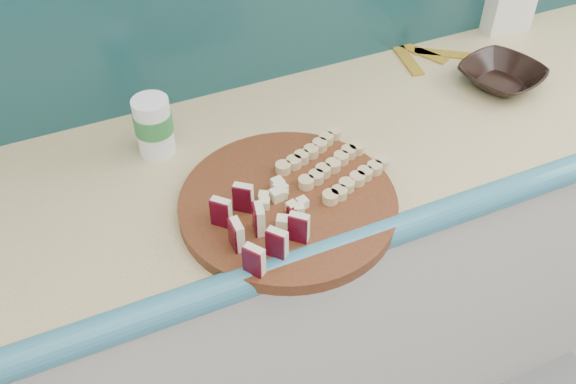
# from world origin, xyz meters

# --- Properties ---
(kitchen_counter) EXTENTS (2.20, 0.63, 0.91)m
(kitchen_counter) POSITION_xyz_m (0.10, 1.50, 0.46)
(kitchen_counter) COLOR silver
(kitchen_counter) RESTS_ON ground
(cutting_board) EXTENTS (0.55, 0.55, 0.03)m
(cutting_board) POSITION_xyz_m (-0.15, 1.34, 0.92)
(cutting_board) COLOR #49220F
(cutting_board) RESTS_ON kitchen_counter
(apple_wedges) EXTENTS (0.15, 0.19, 0.06)m
(apple_wedges) POSITION_xyz_m (-0.24, 1.27, 0.97)
(apple_wedges) COLOR beige
(apple_wedges) RESTS_ON cutting_board
(apple_chunks) EXTENTS (0.07, 0.08, 0.02)m
(apple_chunks) POSITION_xyz_m (-0.17, 1.33, 0.95)
(apple_chunks) COLOR #FFF4CB
(apple_chunks) RESTS_ON cutting_board
(banana_slices) EXTENTS (0.22, 0.21, 0.02)m
(banana_slices) POSITION_xyz_m (-0.03, 1.38, 0.95)
(banana_slices) COLOR #CDB57D
(banana_slices) RESTS_ON cutting_board
(brown_bowl) EXTENTS (0.24, 0.24, 0.05)m
(brown_bowl) POSITION_xyz_m (0.51, 1.52, 0.93)
(brown_bowl) COLOR black
(brown_bowl) RESTS_ON kitchen_counter
(canister) EXTENTS (0.08, 0.08, 0.13)m
(canister) POSITION_xyz_m (-0.33, 1.62, 0.98)
(canister) COLOR white
(canister) RESTS_ON kitchen_counter
(banana_peel) EXTENTS (0.20, 0.16, 0.01)m
(banana_peel) POSITION_xyz_m (0.41, 1.71, 0.91)
(banana_peel) COLOR gold
(banana_peel) RESTS_ON kitchen_counter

